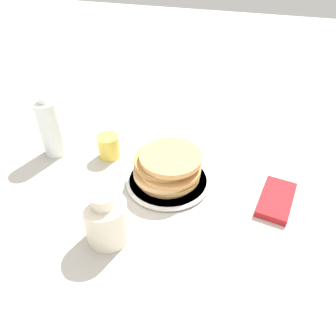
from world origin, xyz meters
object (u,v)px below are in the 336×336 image
object	(u,v)px
water_bottle_near	(51,128)
juice_glass	(109,146)
cream_jug	(106,220)
plate	(168,180)
pancake_stack	(168,167)

from	to	relation	value
water_bottle_near	juice_glass	bearing A→B (deg)	98.91
cream_jug	water_bottle_near	distance (m)	0.42
plate	juice_glass	xyz separation A→B (m)	(-0.07, -0.22, 0.03)
cream_jug	water_bottle_near	xyz separation A→B (m)	(-0.28, -0.31, 0.03)
plate	water_bottle_near	bearing A→B (deg)	-96.40
pancake_stack	juice_glass	xyz separation A→B (m)	(-0.07, -0.22, -0.02)
plate	pancake_stack	xyz separation A→B (m)	(0.00, 0.00, 0.05)
plate	cream_jug	bearing A→B (deg)	-20.15
juice_glass	water_bottle_near	xyz separation A→B (m)	(0.03, -0.18, 0.06)
pancake_stack	plate	bearing A→B (deg)	-132.38
cream_jug	plate	bearing A→B (deg)	159.85
plate	juice_glass	bearing A→B (deg)	-108.35
pancake_stack	juice_glass	world-z (taller)	pancake_stack
juice_glass	cream_jug	size ratio (longest dim) A/B	0.52
pancake_stack	water_bottle_near	size ratio (longest dim) A/B	0.94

